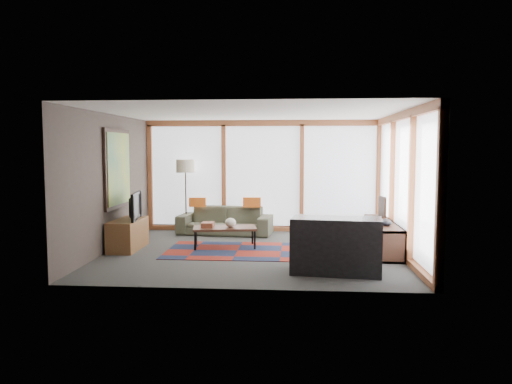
# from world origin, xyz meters

# --- Properties ---
(ground) EXTENTS (5.50, 5.50, 0.00)m
(ground) POSITION_xyz_m (0.00, 0.00, 0.00)
(ground) COLOR #2D2D2B
(ground) RESTS_ON ground
(room_envelope) EXTENTS (5.52, 5.02, 2.62)m
(room_envelope) POSITION_xyz_m (0.49, 0.56, 1.54)
(room_envelope) COLOR #3E322E
(room_envelope) RESTS_ON ground
(rug) EXTENTS (2.68, 1.73, 0.01)m
(rug) POSITION_xyz_m (-0.33, 0.07, 0.01)
(rug) COLOR maroon
(rug) RESTS_ON ground
(sofa) EXTENTS (2.19, 1.04, 0.62)m
(sofa) POSITION_xyz_m (-0.82, 1.93, 0.31)
(sofa) COLOR #383B2D
(sofa) RESTS_ON ground
(pillow_left) EXTENTS (0.39, 0.16, 0.21)m
(pillow_left) POSITION_xyz_m (-1.46, 1.95, 0.72)
(pillow_left) COLOR #CF5D1C
(pillow_left) RESTS_ON sofa
(pillow_right) EXTENTS (0.41, 0.14, 0.22)m
(pillow_right) POSITION_xyz_m (-0.21, 1.95, 0.73)
(pillow_right) COLOR #CF5D1C
(pillow_right) RESTS_ON sofa
(floor_lamp) EXTENTS (0.43, 0.43, 1.69)m
(floor_lamp) POSITION_xyz_m (-1.75, 2.07, 0.85)
(floor_lamp) COLOR black
(floor_lamp) RESTS_ON ground
(coffee_table) EXTENTS (1.31, 0.81, 0.41)m
(coffee_table) POSITION_xyz_m (-0.62, 0.39, 0.20)
(coffee_table) COLOR #341C11
(coffee_table) RESTS_ON ground
(book_stack) EXTENTS (0.23, 0.29, 0.10)m
(book_stack) POSITION_xyz_m (-0.94, 0.34, 0.45)
(book_stack) COLOR brown
(book_stack) RESTS_ON coffee_table
(vase) EXTENTS (0.25, 0.25, 0.18)m
(vase) POSITION_xyz_m (-0.50, 0.36, 0.50)
(vase) COLOR beige
(vase) RESTS_ON coffee_table
(bookshelf) EXTENTS (0.41, 2.23, 0.56)m
(bookshelf) POSITION_xyz_m (2.43, 0.31, 0.28)
(bookshelf) COLOR #341C11
(bookshelf) RESTS_ON ground
(bowl_a) EXTENTS (0.25, 0.25, 0.10)m
(bowl_a) POSITION_xyz_m (2.39, -0.21, 0.61)
(bowl_a) COLOR black
(bowl_a) RESTS_ON bookshelf
(bowl_b) EXTENTS (0.19, 0.19, 0.08)m
(bowl_b) POSITION_xyz_m (2.45, 0.09, 0.60)
(bowl_b) COLOR black
(bowl_b) RESTS_ON bookshelf
(shelf_picture) EXTENTS (0.11, 0.32, 0.41)m
(shelf_picture) POSITION_xyz_m (2.54, 1.03, 0.76)
(shelf_picture) COLOR black
(shelf_picture) RESTS_ON bookshelf
(tv_console) EXTENTS (0.48, 1.16, 0.58)m
(tv_console) POSITION_xyz_m (-2.46, 0.08, 0.29)
(tv_console) COLOR brown
(tv_console) RESTS_ON ground
(television) EXTENTS (0.24, 0.92, 0.53)m
(television) POSITION_xyz_m (-2.38, 0.08, 0.84)
(television) COLOR black
(television) RESTS_ON tv_console
(bar_counter) EXTENTS (1.45, 0.81, 0.87)m
(bar_counter) POSITION_xyz_m (1.39, -1.48, 0.44)
(bar_counter) COLOR black
(bar_counter) RESTS_ON ground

